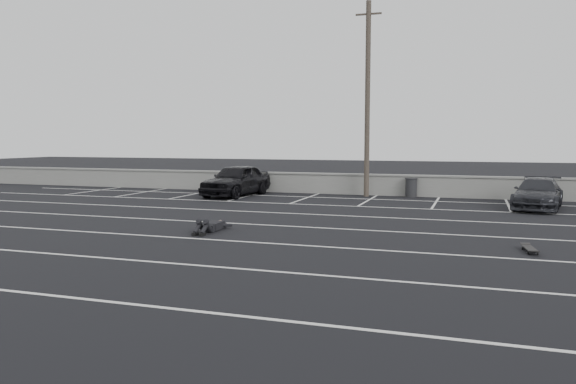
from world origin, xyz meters
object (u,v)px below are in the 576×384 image
(trash_bin, at_px, (411,187))
(person, at_px, (214,222))
(skateboard, at_px, (530,249))
(utility_pole, at_px, (367,99))
(car_right, at_px, (538,193))
(car_left, at_px, (236,180))

(trash_bin, height_order, person, trash_bin)
(trash_bin, relative_size, skateboard, 1.01)
(utility_pole, relative_size, trash_bin, 10.10)
(car_right, relative_size, trash_bin, 4.58)
(trash_bin, relative_size, person, 0.39)
(car_left, relative_size, car_right, 1.09)
(car_right, distance_m, trash_bin, 6.13)
(utility_pole, bearing_deg, trash_bin, 10.69)
(car_right, bearing_deg, trash_bin, 161.17)
(car_left, distance_m, utility_pole, 7.54)
(person, bearing_deg, skateboard, -6.71)
(car_left, bearing_deg, utility_pole, 22.11)
(car_left, bearing_deg, trash_bin, 20.84)
(car_left, bearing_deg, skateboard, -33.47)
(car_right, bearing_deg, skateboard, -86.10)
(car_left, xyz_separation_m, car_right, (13.66, -0.83, -0.17))
(car_left, height_order, car_right, car_left)
(utility_pole, xyz_separation_m, trash_bin, (2.12, 0.40, -4.27))
(car_right, bearing_deg, utility_pole, 171.21)
(car_right, distance_m, person, 13.52)
(trash_bin, height_order, skateboard, trash_bin)
(car_left, relative_size, trash_bin, 4.97)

